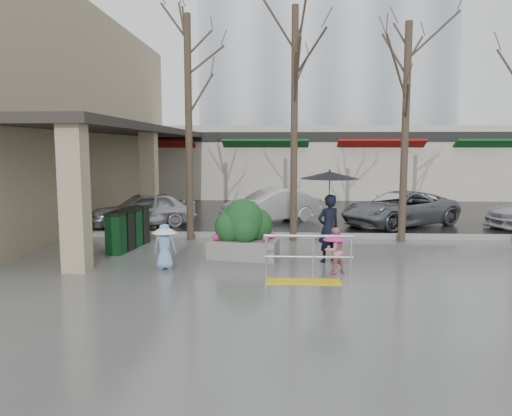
# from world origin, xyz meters

# --- Properties ---
(ground) EXTENTS (120.00, 120.00, 0.00)m
(ground) POSITION_xyz_m (0.00, 0.00, 0.00)
(ground) COLOR #51514F
(ground) RESTS_ON ground
(street_asphalt) EXTENTS (120.00, 36.00, 0.01)m
(street_asphalt) POSITION_xyz_m (0.00, 22.00, 0.01)
(street_asphalt) COLOR black
(street_asphalt) RESTS_ON ground
(curb) EXTENTS (120.00, 0.30, 0.15)m
(curb) POSITION_xyz_m (0.00, 4.00, 0.07)
(curb) COLOR gray
(curb) RESTS_ON ground
(near_building) EXTENTS (6.00, 18.00, 8.00)m
(near_building) POSITION_xyz_m (-9.00, 8.00, 4.00)
(near_building) COLOR tan
(near_building) RESTS_ON ground
(canopy_slab) EXTENTS (2.80, 18.00, 0.25)m
(canopy_slab) POSITION_xyz_m (-4.80, 8.00, 3.62)
(canopy_slab) COLOR #2D2823
(canopy_slab) RESTS_ON pillar_front
(pillar_front) EXTENTS (0.55, 0.55, 3.50)m
(pillar_front) POSITION_xyz_m (-3.90, -0.50, 1.75)
(pillar_front) COLOR tan
(pillar_front) RESTS_ON ground
(pillar_back) EXTENTS (0.55, 0.55, 3.50)m
(pillar_back) POSITION_xyz_m (-3.90, 6.00, 1.75)
(pillar_back) COLOR tan
(pillar_back) RESTS_ON ground
(storefront_row) EXTENTS (34.00, 6.74, 4.00)m
(storefront_row) POSITION_xyz_m (2.00, 17.97, 2.01)
(storefront_row) COLOR beige
(storefront_row) RESTS_ON ground
(office_tower) EXTENTS (18.00, 12.00, 25.00)m
(office_tower) POSITION_xyz_m (4.00, 30.00, 12.50)
(office_tower) COLOR #8C99A8
(office_tower) RESTS_ON ground
(handrail) EXTENTS (1.90, 0.50, 1.03)m
(handrail) POSITION_xyz_m (1.36, -1.20, 0.38)
(handrail) COLOR yellow
(handrail) RESTS_ON ground
(tree_west) EXTENTS (3.20, 3.20, 6.80)m
(tree_west) POSITION_xyz_m (-2.00, 3.60, 5.08)
(tree_west) COLOR #382B21
(tree_west) RESTS_ON ground
(tree_midwest) EXTENTS (3.20, 3.20, 7.00)m
(tree_midwest) POSITION_xyz_m (1.20, 3.60, 5.23)
(tree_midwest) COLOR #382B21
(tree_midwest) RESTS_ON ground
(tree_mideast) EXTENTS (3.20, 3.20, 6.50)m
(tree_mideast) POSITION_xyz_m (4.50, 3.60, 4.86)
(tree_mideast) COLOR #382B21
(tree_mideast) RESTS_ON ground
(woman) EXTENTS (1.47, 1.47, 2.31)m
(woman) POSITION_xyz_m (2.01, 0.73, 1.48)
(woman) COLOR black
(woman) RESTS_ON ground
(child_pink) EXTENTS (0.65, 0.61, 1.06)m
(child_pink) POSITION_xyz_m (2.03, -0.43, 0.59)
(child_pink) COLOR pink
(child_pink) RESTS_ON ground
(child_blue) EXTENTS (0.59, 0.59, 1.09)m
(child_blue) POSITION_xyz_m (-1.91, -0.19, 0.64)
(child_blue) COLOR #7AA0DA
(child_blue) RESTS_ON ground
(planter) EXTENTS (1.88, 1.14, 1.54)m
(planter) POSITION_xyz_m (-0.14, 1.04, 0.74)
(planter) COLOR slate
(planter) RESTS_ON ground
(news_boxes) EXTENTS (0.73, 2.07, 1.13)m
(news_boxes) POSITION_xyz_m (-3.49, 2.12, 0.57)
(news_boxes) COLOR #0B3415
(news_boxes) RESTS_ON ground
(car_a) EXTENTS (3.98, 2.85, 1.26)m
(car_a) POSITION_xyz_m (-4.14, 6.01, 0.63)
(car_a) COLOR #BBBBC0
(car_a) RESTS_ON ground
(car_b) EXTENTS (3.94, 3.17, 1.26)m
(car_b) POSITION_xyz_m (0.44, 7.40, 0.63)
(car_b) COLOR silver
(car_b) RESTS_ON ground
(car_c) EXTENTS (4.95, 4.20, 1.26)m
(car_c) POSITION_xyz_m (5.14, 6.66, 0.63)
(car_c) COLOR slate
(car_c) RESTS_ON ground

